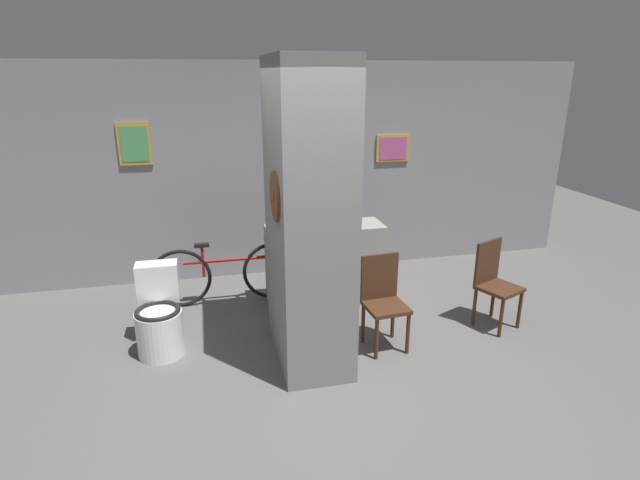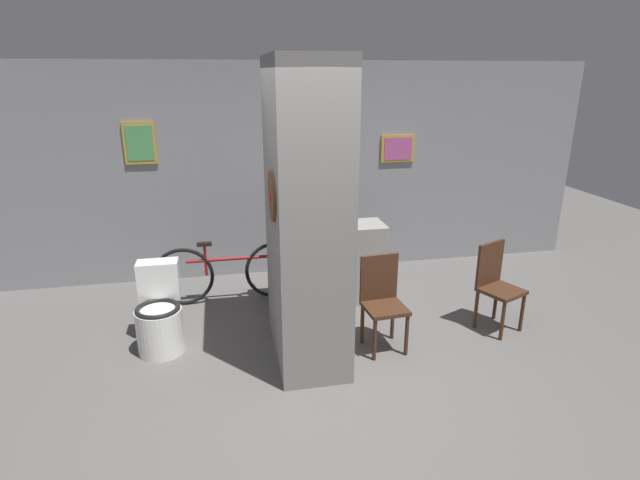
{
  "view_description": "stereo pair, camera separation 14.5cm",
  "coord_description": "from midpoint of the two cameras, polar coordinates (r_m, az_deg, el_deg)",
  "views": [
    {
      "loc": [
        -0.86,
        -3.41,
        2.47
      ],
      "look_at": [
        0.17,
        0.97,
        0.95
      ],
      "focal_mm": 28.0,
      "sensor_mm": 36.0,
      "label": 1
    },
    {
      "loc": [
        -0.71,
        -3.44,
        2.47
      ],
      "look_at": [
        0.17,
        0.97,
        0.95
      ],
      "focal_mm": 28.0,
      "sensor_mm": 36.0,
      "label": 2
    }
  ],
  "objects": [
    {
      "name": "counter_shelf",
      "position": [
        5.54,
        1.53,
        -2.78
      ],
      "size": [
        1.28,
        0.44,
        0.89
      ],
      "color": "gray",
      "rests_on": "ground_plane"
    },
    {
      "name": "wall_back",
      "position": [
        6.21,
        -3.94,
        7.8
      ],
      "size": [
        8.0,
        0.09,
        2.6
      ],
      "color": "gray",
      "rests_on": "ground_plane"
    },
    {
      "name": "bottle_tall",
      "position": [
        5.31,
        3.19,
        2.76
      ],
      "size": [
        0.09,
        0.09,
        0.35
      ],
      "color": "silver",
      "rests_on": "counter_shelf"
    },
    {
      "name": "chair_near_pillar",
      "position": [
        4.68,
        8.02,
        -6.69
      ],
      "size": [
        0.39,
        0.39,
        0.88
      ],
      "rotation": [
        0.0,
        0.0,
        0.08
      ],
      "color": "#422616",
      "rests_on": "ground_plane"
    },
    {
      "name": "chair_by_doorway",
      "position": [
        5.29,
        20.24,
        -4.63
      ],
      "size": [
        0.48,
        0.48,
        0.88
      ],
      "rotation": [
        0.0,
        0.0,
        0.41
      ],
      "color": "#422616",
      "rests_on": "ground_plane"
    },
    {
      "name": "ground_plane",
      "position": [
        4.29,
        1.34,
        -16.45
      ],
      "size": [
        14.0,
        14.0,
        0.0
      ],
      "primitive_type": "plane",
      "color": "#5B5956"
    },
    {
      "name": "bicycle",
      "position": [
        5.65,
        -9.54,
        -3.65
      ],
      "size": [
        1.67,
        0.42,
        0.72
      ],
      "color": "black",
      "rests_on": "ground_plane"
    },
    {
      "name": "pillar_center",
      "position": [
        4.23,
        -0.62,
        2.62
      ],
      "size": [
        0.62,
        1.14,
        2.6
      ],
      "color": "gray",
      "rests_on": "ground_plane"
    },
    {
      "name": "toilet",
      "position": [
        4.87,
        -17.03,
        -8.31
      ],
      "size": [
        0.42,
        0.58,
        0.79
      ],
      "color": "white",
      "rests_on": "ground_plane"
    }
  ]
}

